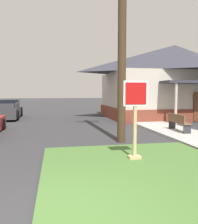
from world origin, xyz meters
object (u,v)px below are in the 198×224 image
object	(u,v)px
stop_sign	(135,121)
manhole_cover	(61,157)
pickup_truck_charcoal	(7,111)
street_bench	(178,122)
utility_pole	(122,5)

from	to	relation	value
stop_sign	manhole_cover	world-z (taller)	stop_sign
stop_sign	pickup_truck_charcoal	world-z (taller)	stop_sign
stop_sign	street_bench	size ratio (longest dim) A/B	1.32
utility_pole	manhole_cover	bearing A→B (deg)	-143.96
street_bench	pickup_truck_charcoal	bearing A→B (deg)	138.30
manhole_cover	street_bench	bearing A→B (deg)	29.24
pickup_truck_charcoal	street_bench	bearing A→B (deg)	-41.70
manhole_cover	street_bench	distance (m)	6.75
street_bench	stop_sign	bearing A→B (deg)	-132.21
stop_sign	street_bench	world-z (taller)	stop_sign
pickup_truck_charcoal	manhole_cover	bearing A→B (deg)	-72.09
pickup_truck_charcoal	utility_pole	world-z (taller)	utility_pole
street_bench	utility_pole	world-z (taller)	utility_pole
stop_sign	manhole_cover	size ratio (longest dim) A/B	3.28
manhole_cover	street_bench	size ratio (longest dim) A/B	0.40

